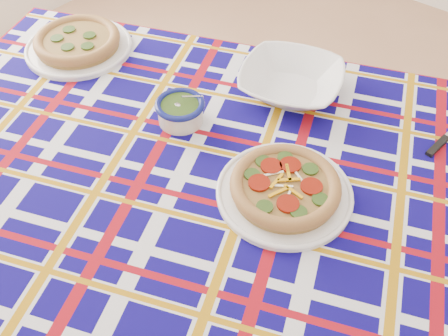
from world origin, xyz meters
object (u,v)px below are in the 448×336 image
Objects in this scene: serving_bowl at (291,81)px; pesto_bowl at (180,110)px; dining_table at (221,190)px; main_focaccia_plate at (285,186)px.

pesto_bowl is at bearing -118.75° from serving_bowl.
dining_table is 14.81× the size of pesto_bowl.
dining_table is at bearing -84.46° from serving_bowl.
pesto_bowl is at bearing 138.52° from dining_table.
dining_table is 0.37m from serving_bowl.
serving_bowl reaches higher than dining_table.
main_focaccia_plate is (0.17, 0.03, 0.11)m from dining_table.
main_focaccia_plate is 1.15× the size of serving_bowl.
serving_bowl reaches higher than main_focaccia_plate.
dining_table is 0.23m from pesto_bowl.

